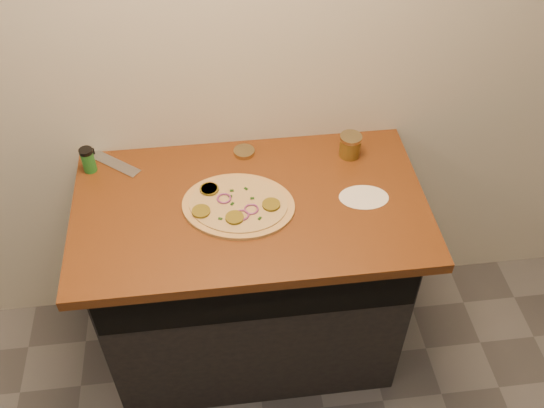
{
  "coord_description": "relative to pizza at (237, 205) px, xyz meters",
  "views": [
    {
      "loc": [
        -0.1,
        -0.03,
        2.35
      ],
      "look_at": [
        0.07,
        1.35,
        0.95
      ],
      "focal_mm": 40.0,
      "sensor_mm": 36.0,
      "label": 1
    }
  ],
  "objects": [
    {
      "name": "chefs_knife",
      "position": [
        -0.5,
        0.33,
        -0.0
      ],
      "size": [
        0.29,
        0.25,
        0.02
      ],
      "color": "#B7BAC1",
      "rests_on": "countertop"
    },
    {
      "name": "countertop",
      "position": [
        0.04,
        0.02,
        -0.03
      ],
      "size": [
        1.2,
        0.7,
        0.04
      ],
      "primitive_type": "cube",
      "color": "#633212",
      "rests_on": "cabinet"
    },
    {
      "name": "spice_shaker",
      "position": [
        -0.51,
        0.25,
        0.04
      ],
      "size": [
        0.05,
        0.05,
        0.1
      ],
      "color": "#206824",
      "rests_on": "countertop"
    },
    {
      "name": "salsa_jar",
      "position": [
        0.43,
        0.22,
        0.04
      ],
      "size": [
        0.08,
        0.08,
        0.09
      ],
      "color": "maroon",
      "rests_on": "countertop"
    },
    {
      "name": "mason_jar_lid",
      "position": [
        0.05,
        0.27,
        -0.0
      ],
      "size": [
        0.08,
        0.08,
        0.02
      ],
      "primitive_type": "cylinder",
      "rotation": [
        0.0,
        0.0,
        0.08
      ],
      "color": "tan",
      "rests_on": "countertop"
    },
    {
      "name": "cabinet",
      "position": [
        0.04,
        0.05,
        -0.48
      ],
      "size": [
        1.1,
        0.6,
        0.86
      ],
      "primitive_type": "cube",
      "color": "black",
      "rests_on": "ground"
    },
    {
      "name": "pizza",
      "position": [
        0.0,
        0.0,
        0.0
      ],
      "size": [
        0.45,
        0.45,
        0.03
      ],
      "color": "tan",
      "rests_on": "countertop"
    },
    {
      "name": "flour_spill",
      "position": [
        0.43,
        -0.01,
        -0.01
      ],
      "size": [
        0.18,
        0.18,
        0.0
      ],
      "primitive_type": "cylinder",
      "rotation": [
        0.0,
        0.0,
        -0.08
      ],
      "color": "silver",
      "rests_on": "countertop"
    }
  ]
}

